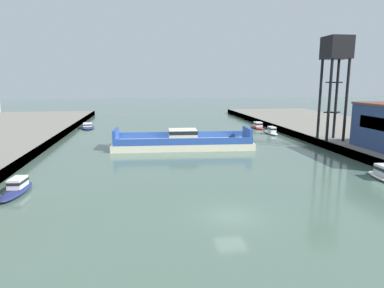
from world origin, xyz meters
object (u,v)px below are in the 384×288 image
Objects in this scene: chain_ferry at (183,142)px; moored_boat_mid_right at (271,131)px; moored_boat_far_left at (258,126)px; crane_tower at (336,57)px; moored_boat_near_right at (17,188)px; moored_boat_near_left at (88,126)px.

chain_ferry is 3.82× the size of moored_boat_mid_right.
chain_ferry is at bearing -149.01° from moored_boat_mid_right.
moored_boat_far_left is 0.37× the size of crane_tower.
moored_boat_near_right is 0.38× the size of crane_tower.
moored_boat_near_right is 57.73m from moored_boat_far_left.
moored_boat_near_left is 1.37× the size of moored_boat_far_left.
moored_boat_near_right is (-19.14, -20.98, -0.41)m from chain_ferry.
moored_boat_near_left is at bearing 90.41° from moored_boat_near_right.
moored_boat_mid_right is 0.98× the size of moored_boat_far_left.
moored_boat_mid_right reaches higher than moored_boat_near_right.
chain_ferry is 28.50m from crane_tower.
moored_boat_near_left is at bearing 159.74° from moored_boat_mid_right.
crane_tower reaches higher than moored_boat_far_left.
moored_boat_near_right is (0.34, -47.89, 0.09)m from moored_boat_near_left.
moored_boat_near_right is at bearing -132.38° from chain_ferry.
crane_tower is (4.33, -15.33, 14.31)m from moored_boat_mid_right.
moored_boat_far_left is at bearing 100.00° from crane_tower.
chain_ferry is at bearing 172.80° from crane_tower.
moored_boat_near_right is at bearing -133.23° from moored_boat_far_left.
crane_tower is at bearing -80.00° from moored_boat_far_left.
moored_boat_far_left is (20.40, 21.08, -0.39)m from chain_ferry.
moored_boat_near_left is 0.51× the size of crane_tower.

